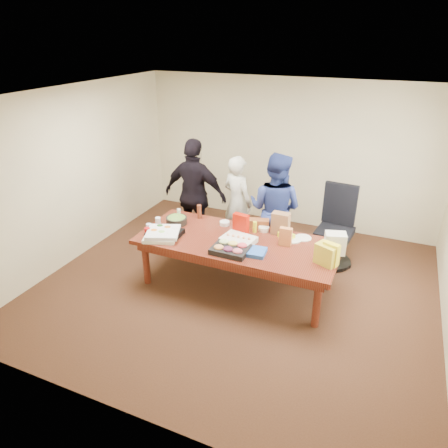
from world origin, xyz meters
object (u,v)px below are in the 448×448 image
at_px(conference_table, 237,264).
at_px(office_chair, 335,229).
at_px(sheet_cake, 238,240).
at_px(person_center, 237,202).
at_px(salad_bowl, 177,220).
at_px(person_right, 275,209).

distance_m(conference_table, office_chair, 1.68).
distance_m(conference_table, sheet_cake, 0.42).
distance_m(person_center, salad_bowl, 1.19).
distance_m(person_center, sheet_cake, 1.34).
bearing_deg(sheet_cake, conference_table, 133.58).
distance_m(person_right, salad_bowl, 1.53).
height_order(person_right, salad_bowl, person_right).
height_order(conference_table, person_center, person_center).
bearing_deg(salad_bowl, person_center, 60.85).
height_order(office_chair, salad_bowl, office_chair).
bearing_deg(conference_table, salad_bowl, 171.87).
xyz_separation_m(conference_table, salad_bowl, (-1.05, 0.15, 0.43)).
bearing_deg(person_right, salad_bowl, 38.50).
bearing_deg(person_center, conference_table, 133.26).
bearing_deg(person_center, person_right, -177.18).
relative_size(office_chair, person_center, 0.77).
relative_size(person_center, person_right, 0.89).
bearing_deg(person_center, office_chair, -158.47).
relative_size(conference_table, person_right, 1.56).
height_order(conference_table, sheet_cake, sheet_cake).
height_order(person_center, person_right, person_right).
height_order(conference_table, office_chair, office_chair).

